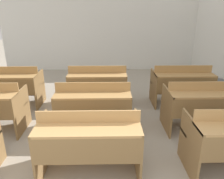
% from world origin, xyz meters
% --- Properties ---
extents(wall_back, '(6.64, 0.06, 2.82)m').
position_xyz_m(wall_back, '(0.00, 6.63, 1.41)').
color(wall_back, silver).
rests_on(wall_back, ground_plane).
extents(bench_front_center, '(1.24, 0.70, 0.89)m').
position_xyz_m(bench_front_center, '(0.02, 1.29, 0.49)').
color(bench_front_center, olive).
rests_on(bench_front_center, ground_plane).
extents(bench_second_center, '(1.24, 0.70, 0.89)m').
position_xyz_m(bench_second_center, '(0.01, 2.36, 0.49)').
color(bench_second_center, olive).
rests_on(bench_second_center, ground_plane).
extents(bench_second_right, '(1.24, 0.70, 0.89)m').
position_xyz_m(bench_second_right, '(1.88, 2.36, 0.49)').
color(bench_second_right, olive).
rests_on(bench_second_right, ground_plane).
extents(bench_third_left, '(1.24, 0.70, 0.89)m').
position_xyz_m(bench_third_left, '(-1.85, 3.46, 0.49)').
color(bench_third_left, olive).
rests_on(bench_third_left, ground_plane).
extents(bench_third_center, '(1.24, 0.70, 0.89)m').
position_xyz_m(bench_third_center, '(0.03, 3.49, 0.49)').
color(bench_third_center, olive).
rests_on(bench_third_center, ground_plane).
extents(bench_third_right, '(1.24, 0.70, 0.89)m').
position_xyz_m(bench_third_right, '(1.88, 3.48, 0.49)').
color(bench_third_right, olive).
rests_on(bench_third_right, ground_plane).
extents(wastepaper_bin, '(0.31, 0.31, 0.38)m').
position_xyz_m(wastepaper_bin, '(3.00, 4.07, 0.19)').
color(wastepaper_bin, '#474C51').
rests_on(wastepaper_bin, ground_plane).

